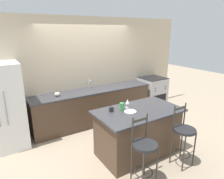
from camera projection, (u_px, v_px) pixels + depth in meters
name	position (u px, v px, depth m)	size (l,w,h in m)	color
ground_plane	(101.00, 127.00, 5.05)	(18.00, 18.00, 0.00)	tan
wall_back	(87.00, 70.00, 5.24)	(6.00, 0.07, 2.70)	beige
back_counter	(93.00, 106.00, 5.23)	(3.19, 0.69, 0.90)	#4C3828
sink_faucet	(89.00, 83.00, 5.23)	(0.02, 0.13, 0.22)	#ADAFB5
kitchen_island	(138.00, 132.00, 3.89)	(1.64, 0.95, 0.92)	#4C3828
refrigerator	(1.00, 107.00, 3.99)	(0.84, 0.78, 1.77)	white
oven_range	(152.00, 93.00, 6.23)	(0.72, 0.69, 0.97)	#B7B7BC
bar_stool_near	(144.00, 151.00, 3.05)	(0.39, 0.39, 1.13)	#332D28
bar_stool_far	(184.00, 135.00, 3.51)	(0.39, 0.39, 1.13)	#332D28
dinner_plate	(130.00, 111.00, 3.68)	(0.23, 0.23, 0.02)	beige
wine_glass	(127.00, 102.00, 3.85)	(0.08, 0.08, 0.17)	white
coffee_mug	(111.00, 109.00, 3.68)	(0.11, 0.08, 0.09)	#232326
tumbler_cup	(122.00, 107.00, 3.73)	(0.08, 0.08, 0.15)	#3D934C
pumpkin_decoration	(57.00, 94.00, 4.59)	(0.12, 0.12, 0.12)	beige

